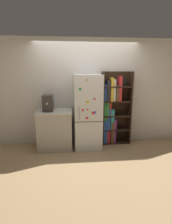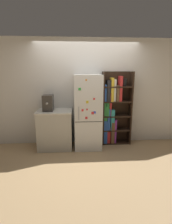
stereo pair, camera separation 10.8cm
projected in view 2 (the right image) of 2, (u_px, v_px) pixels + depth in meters
The scene contains 6 objects.
ground_plane at pixel (88, 149), 4.20m from camera, with size 16.00×16.00×0.00m, color tan.
wall_back at pixel (87, 93), 4.37m from camera, with size 8.00×0.05×2.60m.
refrigerator at pixel (88, 112), 4.14m from camera, with size 0.63×0.65×1.75m.
bookshelf at pixel (113, 111), 4.38m from camera, with size 0.72×0.28×1.82m.
kitchen_counter at pixel (55, 129), 4.19m from camera, with size 0.81×0.62×0.92m.
espresso_machine at pixel (48, 103), 4.04m from camera, with size 0.23×0.37×0.37m.
Camera 2 is at (-0.32, -3.89, 1.80)m, focal length 28.00 mm.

